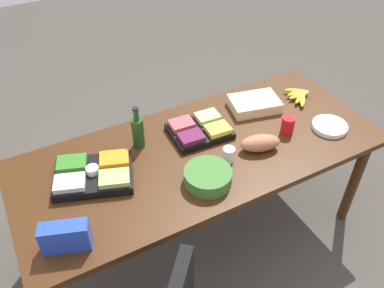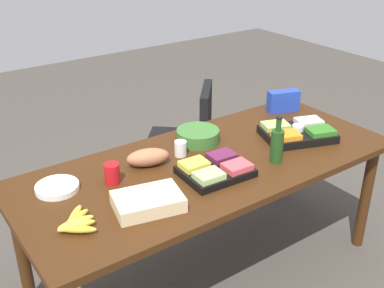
% 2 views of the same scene
% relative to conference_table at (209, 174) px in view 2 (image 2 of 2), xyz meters
% --- Properties ---
extents(ground_plane, '(10.00, 10.00, 0.00)m').
position_rel_conference_table_xyz_m(ground_plane, '(0.00, 0.00, -0.71)').
color(ground_plane, '#47413B').
extents(conference_table, '(2.20, 0.93, 0.79)m').
position_rel_conference_table_xyz_m(conference_table, '(0.00, 0.00, 0.00)').
color(conference_table, '#3E220D').
rests_on(conference_table, ground).
extents(office_chair, '(0.68, 0.68, 0.89)m').
position_rel_conference_table_xyz_m(office_chair, '(0.43, 0.89, -0.37)').
color(office_chair, gray).
rests_on(office_chair, ground).
extents(veggie_tray, '(0.50, 0.42, 0.09)m').
position_rel_conference_table_xyz_m(veggie_tray, '(0.63, -0.07, 0.12)').
color(veggie_tray, black).
rests_on(veggie_tray, conference_table).
extents(banana_bunch, '(0.19, 0.24, 0.04)m').
position_rel_conference_table_xyz_m(banana_bunch, '(-0.86, -0.15, 0.11)').
color(banana_bunch, gold).
rests_on(banana_bunch, conference_table).
extents(paper_cup, '(0.08, 0.08, 0.09)m').
position_rel_conference_table_xyz_m(paper_cup, '(-0.09, 0.15, 0.13)').
color(paper_cup, white).
rests_on(paper_cup, conference_table).
extents(fruit_platter, '(0.37, 0.30, 0.07)m').
position_rel_conference_table_xyz_m(fruit_platter, '(-0.07, -0.14, 0.11)').
color(fruit_platter, black).
rests_on(fruit_platter, conference_table).
extents(sheet_cake, '(0.36, 0.29, 0.07)m').
position_rel_conference_table_xyz_m(sheet_cake, '(-0.52, -0.20, 0.12)').
color(sheet_cake, beige).
rests_on(sheet_cake, conference_table).
extents(red_solo_cup, '(0.10, 0.10, 0.11)m').
position_rel_conference_table_xyz_m(red_solo_cup, '(-0.55, 0.11, 0.14)').
color(red_solo_cup, red).
rests_on(red_solo_cup, conference_table).
extents(salad_bowl, '(0.31, 0.31, 0.08)m').
position_rel_conference_table_xyz_m(salad_bowl, '(0.09, 0.24, 0.12)').
color(salad_bowl, '#3B702F').
rests_on(salad_bowl, conference_table).
extents(bread_loaf, '(0.26, 0.18, 0.10)m').
position_rel_conference_table_xyz_m(bread_loaf, '(-0.31, 0.16, 0.13)').
color(bread_loaf, '#A96947').
rests_on(bread_loaf, conference_table).
extents(wine_bottle, '(0.09, 0.09, 0.27)m').
position_rel_conference_table_xyz_m(wine_bottle, '(0.30, -0.21, 0.19)').
color(wine_bottle, '#1E461A').
rests_on(wine_bottle, conference_table).
extents(paper_plate_stack, '(0.28, 0.28, 0.03)m').
position_rel_conference_table_xyz_m(paper_plate_stack, '(-0.82, 0.20, 0.10)').
color(paper_plate_stack, white).
rests_on(paper_plate_stack, conference_table).
extents(chip_bag_blue, '(0.23, 0.15, 0.15)m').
position_rel_conference_table_xyz_m(chip_bag_blue, '(0.87, 0.30, 0.16)').
color(chip_bag_blue, '#2242B8').
rests_on(chip_bag_blue, conference_table).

